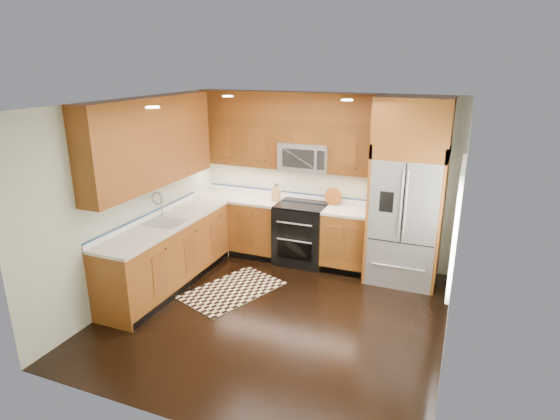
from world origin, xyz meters
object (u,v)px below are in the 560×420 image
at_px(rug, 232,290).
at_px(knife_block, 276,194).
at_px(refrigerator, 408,193).
at_px(range, 301,233).
at_px(utensil_crock, 370,203).

bearing_deg(rug, knife_block, 106.13).
xyz_separation_m(refrigerator, rug, (-2.10, -1.25, -1.30)).
xyz_separation_m(range, rug, (-0.55, -1.29, -0.46)).
xyz_separation_m(rug, utensil_crock, (1.55, 1.45, 1.04)).
height_order(range, utensil_crock, utensil_crock).
distance_m(rug, utensil_crock, 2.36).
bearing_deg(refrigerator, rug, -149.27).
bearing_deg(range, rug, -113.26).
distance_m(knife_block, utensil_crock, 1.44).
relative_size(range, utensil_crock, 3.19).
distance_m(refrigerator, knife_block, 2.01).
bearing_deg(utensil_crock, rug, -137.06).
bearing_deg(rug, utensil_crock, 63.95).
relative_size(refrigerator, utensil_crock, 8.77).
bearing_deg(refrigerator, knife_block, 177.57).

